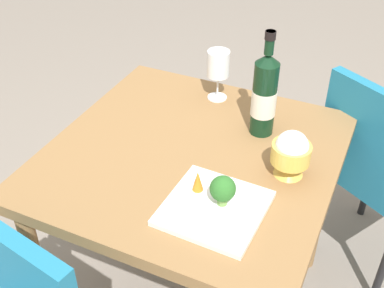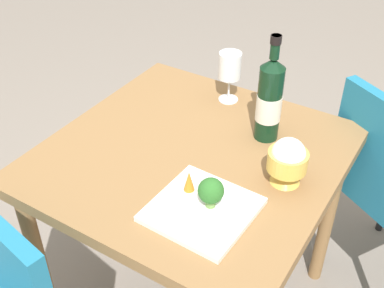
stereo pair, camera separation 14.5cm
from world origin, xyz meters
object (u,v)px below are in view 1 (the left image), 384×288
serving_plate (214,208)px  carrot_garnish_left (198,181)px  rice_bowl (291,153)px  broccoli_floret (223,189)px  wine_bottle (264,95)px  chair_near_window (378,164)px  wine_glass (218,65)px

serving_plate → carrot_garnish_left: bearing=148.4°
rice_bowl → serving_plate: rice_bowl is taller
rice_bowl → broccoli_floret: size_ratio=1.65×
wine_bottle → carrot_garnish_left: (-0.06, -0.35, -0.09)m
chair_near_window → wine_glass: 0.67m
chair_near_window → serving_plate: size_ratio=3.28×
rice_bowl → serving_plate: bearing=-120.7°
wine_bottle → broccoli_floret: (0.02, -0.38, -0.07)m
wine_glass → broccoli_floret: 0.56m
serving_plate → broccoli_floret: bearing=48.0°
rice_bowl → carrot_garnish_left: size_ratio=2.31×
serving_plate → broccoli_floret: 0.06m
serving_plate → wine_bottle: bearing=90.5°
broccoli_floret → carrot_garnish_left: broccoli_floret is taller
chair_near_window → broccoli_floret: 0.76m
wine_glass → serving_plate: wine_glass is taller
rice_bowl → serving_plate: 0.27m
serving_plate → broccoli_floret: (0.01, 0.02, 0.06)m
carrot_garnish_left → wine_glass: bearing=106.3°
chair_near_window → carrot_garnish_left: size_ratio=13.86×
wine_glass → serving_plate: size_ratio=0.69×
broccoli_floret → chair_near_window: bearing=60.5°
chair_near_window → rice_bowl: 0.55m
wine_bottle → wine_glass: (-0.20, 0.13, -0.01)m
carrot_garnish_left → serving_plate: bearing=-31.6°
wine_glass → carrot_garnish_left: wine_glass is taller
wine_bottle → wine_glass: wine_bottle is taller
broccoli_floret → carrot_garnish_left: bearing=163.6°
rice_bowl → carrot_garnish_left: 0.27m
chair_near_window → wine_glass: (-0.57, -0.11, 0.32)m
wine_glass → rice_bowl: 0.46m
wine_bottle → rice_bowl: size_ratio=2.40×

